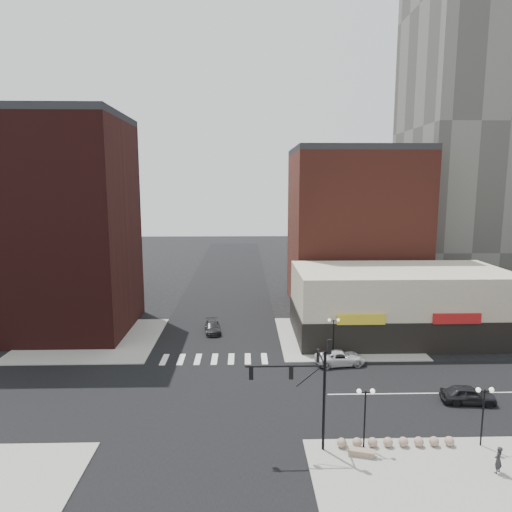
{
  "coord_description": "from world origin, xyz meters",
  "views": [
    {
      "loc": [
        2.99,
        -36.2,
        17.66
      ],
      "look_at": [
        4.09,
        6.07,
        11.0
      ],
      "focal_mm": 32.0,
      "sensor_mm": 36.0,
      "label": 1
    }
  ],
  "objects": [
    {
      "name": "road_ew",
      "position": [
        0.0,
        0.0,
        0.01
      ],
      "size": [
        200.0,
        14.0,
        0.02
      ],
      "primitive_type": "cube",
      "color": "black",
      "rests_on": "ground"
    },
    {
      "name": "tower_near",
      "position": [
        40.0,
        38.0,
        45.0
      ],
      "size": [
        20.0,
        20.0,
        90.0
      ],
      "primitive_type": "cube",
      "color": "#47443F",
      "rests_on": "ground"
    },
    {
      "name": "ground",
      "position": [
        0.0,
        0.0,
        0.0
      ],
      "size": [
        240.0,
        240.0,
        0.0
      ],
      "primitive_type": "plane",
      "color": "black",
      "rests_on": "ground"
    },
    {
      "name": "building_ne_midrise",
      "position": [
        19.0,
        29.5,
        11.0
      ],
      "size": [
        18.0,
        15.0,
        22.0
      ],
      "primitive_type": "cube",
      "color": "maroon",
      "rests_on": "ground"
    },
    {
      "name": "traffic_signal",
      "position": [
        7.24,
        -7.83,
        4.96
      ],
      "size": [
        5.59,
        3.09,
        7.77
      ],
      "color": "black",
      "rests_on": "ground"
    },
    {
      "name": "street_lamp_ne",
      "position": [
        12.0,
        8.0,
        3.29
      ],
      "size": [
        1.22,
        0.32,
        4.16
      ],
      "color": "black",
      "rests_on": "sidewalk_ne"
    },
    {
      "name": "dark_sedan_east",
      "position": [
        21.17,
        -1.78,
        0.73
      ],
      "size": [
        4.43,
        2.16,
        1.46
      ],
      "primitive_type": "imported",
      "rotation": [
        0.0,
        0.0,
        1.47
      ],
      "color": "black",
      "rests_on": "ground"
    },
    {
      "name": "sidewalk_nw",
      "position": [
        -14.5,
        14.5,
        0.06
      ],
      "size": [
        15.0,
        15.0,
        0.12
      ],
      "primitive_type": "cube",
      "color": "gray",
      "rests_on": "ground"
    },
    {
      "name": "road_ns",
      "position": [
        0.0,
        0.0,
        0.01
      ],
      "size": [
        14.0,
        200.0,
        0.02
      ],
      "primitive_type": "cube",
      "color": "black",
      "rests_on": "ground"
    },
    {
      "name": "white_suv",
      "position": [
        12.44,
        6.5,
        0.69
      ],
      "size": [
        5.22,
        2.88,
        1.38
      ],
      "primitive_type": "imported",
      "rotation": [
        0.0,
        0.0,
        1.69
      ],
      "color": "silver",
      "rests_on": "ground"
    },
    {
      "name": "building_ne_row",
      "position": [
        21.0,
        15.0,
        3.3
      ],
      "size": [
        24.2,
        12.2,
        8.0
      ],
      "color": "beige",
      "rests_on": "ground"
    },
    {
      "name": "dark_sedan_north",
      "position": [
        -0.85,
        16.79,
        0.64
      ],
      "size": [
        2.36,
        4.61,
        1.28
      ],
      "primitive_type": "imported",
      "rotation": [
        0.0,
        0.0,
        0.13
      ],
      "color": "black",
      "rests_on": "ground"
    },
    {
      "name": "sidewalk_ne",
      "position": [
        14.5,
        14.5,
        0.06
      ],
      "size": [
        15.0,
        15.0,
        0.12
      ],
      "primitive_type": "cube",
      "color": "gray",
      "rests_on": "ground"
    },
    {
      "name": "street_lamp_se_b",
      "position": [
        19.0,
        -8.0,
        3.29
      ],
      "size": [
        1.22,
        0.32,
        4.16
      ],
      "color": "black",
      "rests_on": "sidewalk_se"
    },
    {
      "name": "street_lamp_se_a",
      "position": [
        11.0,
        -8.0,
        3.29
      ],
      "size": [
        1.22,
        0.32,
        4.16
      ],
      "color": "black",
      "rests_on": "sidewalk_se"
    },
    {
      "name": "pedestrian",
      "position": [
        18.49,
        -10.98,
        0.98
      ],
      "size": [
        0.75,
        0.7,
        1.72
      ],
      "primitive_type": "imported",
      "rotation": [
        0.0,
        0.0,
        3.78
      ],
      "color": "#28252A",
      "rests_on": "sidewalk_se"
    },
    {
      "name": "stone_bench",
      "position": [
        10.56,
        -9.0,
        0.34
      ],
      "size": [
        1.87,
        1.01,
        0.42
      ],
      "rotation": [
        0.0,
        0.0,
        -0.27
      ],
      "color": "gray",
      "rests_on": "sidewalk_se"
    },
    {
      "name": "sidewalk_se",
      "position": [
        16.0,
        -14.0,
        0.06
      ],
      "size": [
        18.0,
        14.0,
        0.12
      ],
      "primitive_type": "cube",
      "color": "gray",
      "rests_on": "ground"
    },
    {
      "name": "building_nw",
      "position": [
        -19.0,
        18.5,
        12.5
      ],
      "size": [
        16.0,
        15.0,
        25.0
      ],
      "primitive_type": "cube",
      "color": "black",
      "rests_on": "ground"
    },
    {
      "name": "building_nw_low",
      "position": [
        -32.0,
        34.0,
        6.0
      ],
      "size": [
        20.0,
        18.0,
        12.0
      ],
      "primitive_type": "cube",
      "color": "black",
      "rests_on": "ground"
    },
    {
      "name": "bollard_row",
      "position": [
        13.18,
        -8.0,
        0.44
      ],
      "size": [
        8.0,
        0.65,
        0.65
      ],
      "color": "#A0846E",
      "rests_on": "sidewalk_se"
    }
  ]
}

